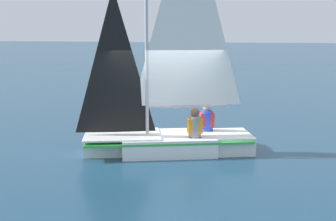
# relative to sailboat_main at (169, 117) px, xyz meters

# --- Properties ---
(ground_plane) EXTENTS (260.00, 260.00, 0.00)m
(ground_plane) POSITION_rel_sailboat_main_xyz_m (0.02, 0.01, -0.87)
(ground_plane) COLOR navy
(sailboat_main) EXTENTS (4.23, 2.81, 6.06)m
(sailboat_main) POSITION_rel_sailboat_main_xyz_m (0.00, 0.00, 0.00)
(sailboat_main) COLOR white
(sailboat_main) RESTS_ON ground_plane
(sailor_helm) EXTENTS (0.41, 0.39, 1.16)m
(sailor_helm) POSITION_rel_sailboat_main_xyz_m (-0.67, 0.06, -0.25)
(sailor_helm) COLOR black
(sailor_helm) RESTS_ON ground_plane
(sailor_crew) EXTENTS (0.41, 0.39, 1.16)m
(sailor_crew) POSITION_rel_sailboat_main_xyz_m (-0.80, -0.71, -0.24)
(sailor_crew) COLOR black
(sailor_crew) RESTS_ON ground_plane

